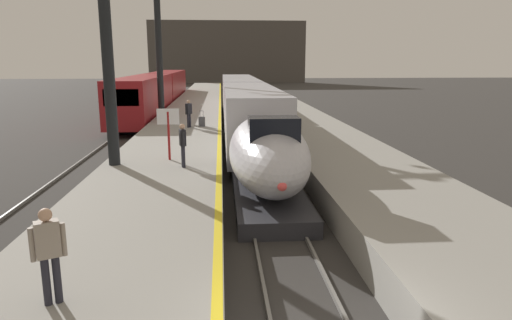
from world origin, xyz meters
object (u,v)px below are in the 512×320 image
(station_column_mid, at_px, (105,12))
(passenger_mid_platform, at_px, (49,249))
(passenger_near_edge, at_px, (189,111))
(passenger_far_waiting, at_px, (183,142))
(regional_train_adjacent, at_px, (159,90))
(rolling_suitcase, at_px, (202,121))
(station_column_far, at_px, (158,36))
(departure_info_board, at_px, (168,124))
(highspeed_train_main, at_px, (246,108))

(station_column_mid, bearing_deg, passenger_mid_platform, -82.77)
(passenger_near_edge, height_order, passenger_far_waiting, same)
(regional_train_adjacent, distance_m, passenger_mid_platform, 41.17)
(station_column_mid, xyz_separation_m, rolling_suitcase, (3.02, 10.62, -5.51))
(regional_train_adjacent, xyz_separation_m, passenger_mid_platform, (3.56, -41.02, -0.09))
(passenger_mid_platform, bearing_deg, station_column_mid, 97.23)
(passenger_mid_platform, bearing_deg, station_column_far, 93.04)
(rolling_suitcase, distance_m, departure_info_board, 9.96)
(station_column_mid, bearing_deg, passenger_near_edge, 77.57)
(highspeed_train_main, distance_m, station_column_far, 7.86)
(station_column_mid, xyz_separation_m, departure_info_board, (2.08, 0.77, -4.30))
(highspeed_train_main, relative_size, passenger_far_waiting, 23.16)
(regional_train_adjacent, height_order, passenger_mid_platform, regional_train_adjacent)
(highspeed_train_main, relative_size, station_column_far, 4.10)
(passenger_far_waiting, bearing_deg, regional_train_adjacent, 99.11)
(station_column_mid, xyz_separation_m, passenger_far_waiting, (2.76, -0.65, -4.82))
(highspeed_train_main, distance_m, station_column_mid, 15.18)
(regional_train_adjacent, height_order, station_column_mid, station_column_mid)
(regional_train_adjacent, distance_m, station_column_far, 16.18)
(departure_info_board, bearing_deg, regional_train_adjacent, 98.24)
(regional_train_adjacent, distance_m, rolling_suitcase, 20.37)
(rolling_suitcase, bearing_deg, passenger_far_waiting, -91.33)
(regional_train_adjacent, height_order, departure_info_board, regional_train_adjacent)
(highspeed_train_main, distance_m, passenger_near_edge, 4.64)
(station_column_far, bearing_deg, regional_train_adjacent, 98.16)
(station_column_far, xyz_separation_m, departure_info_board, (2.08, -14.17, -4.21))
(passenger_far_waiting, distance_m, departure_info_board, 1.66)
(passenger_far_waiting, xyz_separation_m, rolling_suitcase, (0.26, 11.26, -0.69))
(passenger_mid_platform, relative_size, rolling_suitcase, 1.72)
(highspeed_train_main, xyz_separation_m, passenger_mid_platform, (-4.54, -23.82, 0.12))
(passenger_far_waiting, bearing_deg, passenger_mid_platform, -97.89)
(passenger_far_waiting, relative_size, departure_info_board, 0.80)
(passenger_far_waiting, distance_m, rolling_suitcase, 11.29)
(station_column_far, relative_size, passenger_mid_platform, 5.65)
(highspeed_train_main, height_order, regional_train_adjacent, regional_train_adjacent)
(passenger_far_waiting, relative_size, rolling_suitcase, 1.72)
(highspeed_train_main, distance_m, rolling_suitcase, 3.83)
(station_column_far, xyz_separation_m, passenger_near_edge, (2.25, -4.72, -4.72))
(passenger_near_edge, distance_m, passenger_far_waiting, 10.88)
(passenger_far_waiting, bearing_deg, departure_info_board, 115.75)
(rolling_suitcase, bearing_deg, passenger_mid_platform, -94.44)
(passenger_mid_platform, distance_m, departure_info_board, 11.54)
(station_column_mid, bearing_deg, passenger_far_waiting, -13.18)
(passenger_near_edge, bearing_deg, departure_info_board, -91.08)
(passenger_far_waiting, bearing_deg, station_column_mid, 166.82)
(station_column_far, distance_m, passenger_far_waiting, 16.52)
(station_column_far, height_order, passenger_mid_platform, station_column_far)
(passenger_far_waiting, bearing_deg, station_column_far, 100.04)
(station_column_far, bearing_deg, departure_info_board, -81.67)
(station_column_mid, distance_m, passenger_mid_platform, 11.85)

